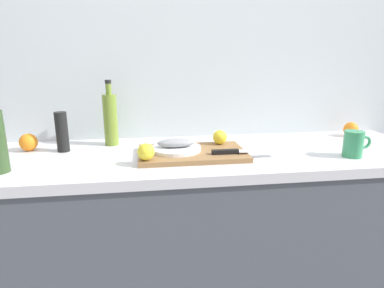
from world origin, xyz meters
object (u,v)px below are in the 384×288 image
Objects in this scene: orange_0 at (351,129)px; fish_fillet at (176,143)px; cutting_board at (192,153)px; coffee_mug_0 at (354,144)px; pepper_mill at (62,132)px; white_plate at (176,149)px; chef_knife at (238,151)px; lemon_0 at (146,152)px; olive_oil_bottle at (110,119)px.

fish_fillet is at bearing -167.52° from orange_0.
cutting_board is 0.67m from coffee_mug_0.
orange_0 is at bearing 3.27° from pepper_mill.
chef_knife reaches higher than white_plate.
fish_fillet reaches higher than white_plate.
fish_fillet is 0.26m from chef_knife.
orange_0 reaches higher than cutting_board.
white_plate is 2.85× the size of orange_0.
pepper_mill is (-0.49, 0.13, 0.03)m from fish_fillet.
cutting_board is 0.57m from pepper_mill.
chef_knife is 4.40× the size of lemon_0.
cutting_board is 3.77× the size of coffee_mug_0.
coffee_mug_0 is at bearing -9.83° from fish_fillet.
orange_0 is 0.43× the size of pepper_mill.
olive_oil_bottle is 1.07m from coffee_mug_0.
olive_oil_bottle is 1.74× the size of pepper_mill.
olive_oil_bottle reaches higher than chef_knife.
fish_fillet is at bearing 90.00° from white_plate.
pepper_mill reaches higher than lemon_0.
orange_0 is at bearing 12.48° from fish_fillet.
white_plate is 0.73× the size of chef_knife.
cutting_board is 0.90m from orange_0.
chef_knife is (0.25, -0.08, 0.00)m from white_plate.
lemon_0 is at bearing -162.98° from orange_0.
coffee_mug_0 is 1.24m from pepper_mill.
cutting_board is 0.19m from chef_knife.
olive_oil_bottle reaches higher than fish_fillet.
white_plate is at bearing 165.27° from cutting_board.
cutting_board is at bearing -14.56° from pepper_mill.
coffee_mug_0 is (0.73, -0.13, 0.03)m from white_plate.
cutting_board is 6.76× the size of lemon_0.
orange_0 is at bearing -0.15° from olive_oil_bottle.
coffee_mug_0 is at bearing -11.74° from pepper_mill.
fish_fillet reaches higher than cutting_board.
orange_0 is at bearing 14.45° from cutting_board.
pepper_mill is at bearing 145.90° from lemon_0.
white_plate is at bearing -90.00° from fish_fillet.
fish_fillet is 0.52× the size of olive_oil_bottle.
olive_oil_bottle is at bearing 143.59° from fish_fillet.
pepper_mill is at bearing 165.46° from fish_fillet.
coffee_mug_0 is (0.66, -0.11, 0.04)m from cutting_board.
white_plate is 0.26m from chef_knife.
pepper_mill reaches higher than chef_knife.
coffee_mug_0 reaches higher than fish_fillet.
orange_0 reaches higher than fish_fillet.
coffee_mug_0 reaches higher than white_plate.
pepper_mill is (-1.21, 0.25, 0.03)m from coffee_mug_0.
fish_fillet is at bearing 170.17° from coffee_mug_0.
chef_knife is 0.75m from orange_0.
orange_0 is at bearing 57.83° from coffee_mug_0.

